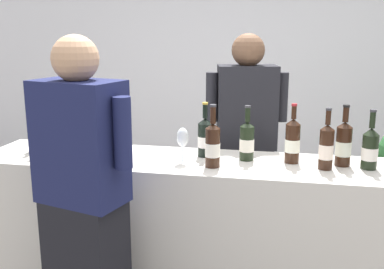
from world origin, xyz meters
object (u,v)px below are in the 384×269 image
Objects in this scene: wine_bottle_2 at (38,132)px; wine_bottle_7 at (112,142)px; wine_bottle_5 at (344,144)px; person_server at (245,161)px; wine_bottle_3 at (205,137)px; wine_bottle_8 at (247,141)px; wine_glass at (183,139)px; wine_bottle_4 at (293,141)px; wine_bottle_10 at (44,134)px; wine_bottle_1 at (213,145)px; wine_bottle_0 at (370,148)px; wine_bottle_6 at (326,147)px; ice_bucket at (85,129)px; person_guest at (84,218)px.

wine_bottle_2 reaches higher than wine_bottle_7.
wine_bottle_5 is 0.20× the size of person_server.
wine_bottle_3 is 1.02× the size of wine_bottle_8.
wine_glass is (-0.35, -0.12, 0.02)m from wine_bottle_8.
wine_bottle_5 is at bearing 7.14° from wine_glass.
wine_bottle_4 is 0.27m from wine_bottle_5.
wine_bottle_4 reaches higher than wine_glass.
wine_bottle_10 is (0.07, -0.06, 0.00)m from wine_bottle_2.
wine_bottle_1 is at bearing -16.81° from wine_glass.
person_server is at bearing 94.99° from wine_bottle_8.
wine_bottle_1 is at bearing -100.57° from person_server.
wine_bottle_7 is (-1.40, -0.11, -0.00)m from wine_bottle_0.
wine_bottle_6 reaches higher than wine_bottle_3.
wine_bottle_5 is at bearing -0.87° from wine_bottle_8.
wine_bottle_3 is at bearing 110.76° from wine_bottle_1.
wine_bottle_1 is 1.73× the size of wine_glass.
wine_bottle_8 is (1.28, 0.01, -0.00)m from wine_bottle_2.
wine_bottle_3 is 0.18m from wine_glass.
wine_bottle_6 reaches higher than wine_bottle_7.
wine_bottle_0 is 0.94× the size of wine_bottle_1.
wine_glass is (-0.77, -0.02, 0.01)m from wine_bottle_6.
wine_bottle_0 is at bearing 4.29° from wine_glass.
wine_bottle_4 is at bearing 179.16° from wine_bottle_5.
wine_bottle_2 is 0.55m from wine_bottle_7.
wine_bottle_7 is (-1.00, -0.15, -0.02)m from wine_bottle_4.
wine_bottle_1 is at bearing -172.68° from wine_bottle_6.
wine_bottle_3 is at bearing 172.79° from wine_bottle_8.
wine_bottle_2 is 0.28m from ice_bucket.
wine_bottle_1 is 1.02× the size of wine_bottle_5.
wine_bottle_6 is 0.43m from wine_bottle_8.
wine_bottle_8 is (0.75, 0.15, 0.00)m from wine_bottle_7.
wine_bottle_3 is at bearing 177.09° from wine_bottle_5.
wine_bottle_5 reaches higher than wine_bottle_4.
wine_bottle_2 is 1.71m from wine_bottle_6.
wine_bottle_1 is 1.03× the size of wine_bottle_10.
person_server is (-0.30, 0.51, -0.28)m from wine_bottle_4.
wine_bottle_0 is at bearing 1.07° from wine_bottle_10.
wine_bottle_7 reaches higher than ice_bucket.
wine_bottle_3 is 0.78m from ice_bucket.
wine_bottle_3 reaches higher than wine_glass.
person_guest is (-0.37, -0.50, -0.29)m from wine_glass.
wine_bottle_2 is at bearing 138.04° from wine_bottle_10.
wine_bottle_1 is at bearing -16.98° from ice_bucket.
wine_bottle_3 is (-0.90, 0.07, 0.00)m from wine_bottle_0.
wine_bottle_10 is at bearing -176.37° from wine_bottle_8.
wine_bottle_7 is at bearing -159.82° from wine_bottle_3.
wine_bottle_8 is 0.37m from wine_glass.
wine_bottle_10 is at bearing -153.55° from person_server.
wine_bottle_7 is (-0.58, 0.02, -0.02)m from wine_bottle_1.
wine_bottle_10 is (-1.73, -0.07, -0.01)m from wine_bottle_5.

